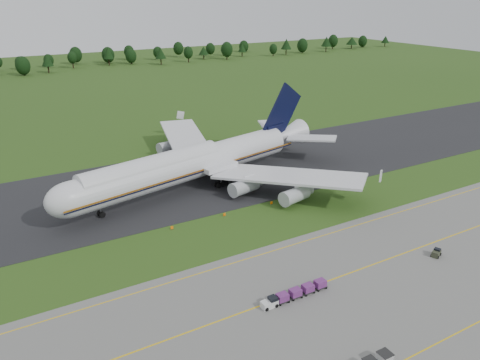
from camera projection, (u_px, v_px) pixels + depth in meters
ground at (246, 228)px, 90.30m from camera, size 600.00×600.00×0.00m
apron at (374, 330)px, 62.93m from camera, size 300.00×52.00×0.06m
taxiway at (187, 180)px, 112.83m from camera, size 300.00×40.00×0.08m
apron_markings at (339, 302)px, 68.56m from camera, size 300.00×30.20×0.01m
tree_line at (51, 60)px, 265.25m from camera, size 527.98×22.39×11.36m
aircraft at (194, 163)px, 107.35m from camera, size 73.08×69.29×20.48m
baggage_train at (294, 294)px, 69.19m from camera, size 11.38×1.46×1.40m
utility_cart at (436, 253)px, 80.26m from camera, size 2.15×1.74×1.03m
edge_markers at (224, 215)px, 94.89m from camera, size 23.33×0.30×0.60m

